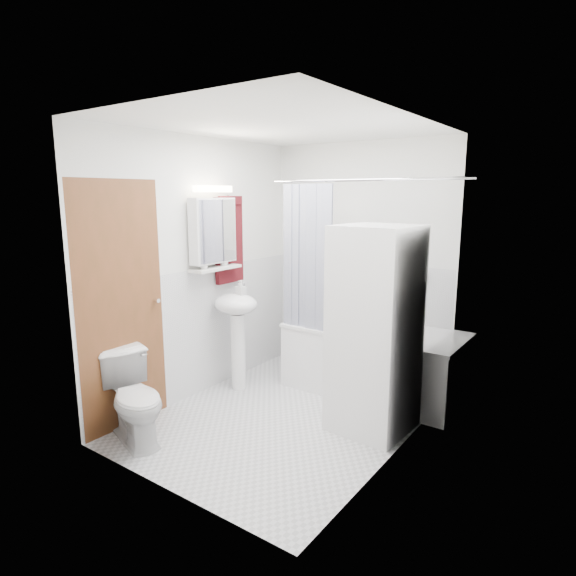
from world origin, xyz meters
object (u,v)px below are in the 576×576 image
Objects in this scene: sink at (237,319)px; washer_dryer at (374,330)px; toilet at (135,399)px; bathtub at (373,357)px.

washer_dryer is at bearing 0.95° from sink.
toilet is (-1.40, -1.25, -0.49)m from washer_dryer.
bathtub is 2.42× the size of toilet.
toilet is (0.03, -1.23, -0.37)m from sink.
bathtub is at bearing -11.11° from toilet.
bathtub is 1.59× the size of sink.
bathtub is 1.01× the size of washer_dryer.
washer_dryer reaches higher than toilet.
toilet is at bearing -88.42° from sink.
washer_dryer is at bearing -65.23° from bathtub.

